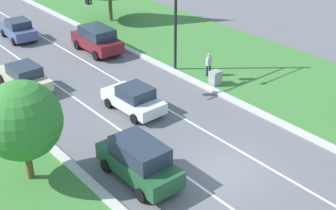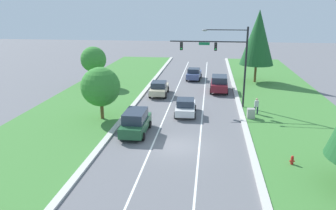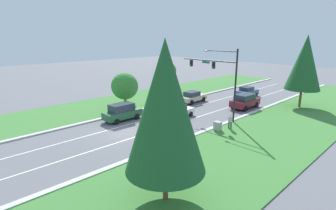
# 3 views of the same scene
# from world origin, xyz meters

# --- Properties ---
(ground_plane) EXTENTS (160.00, 160.00, 0.00)m
(ground_plane) POSITION_xyz_m (0.00, 0.00, 0.00)
(ground_plane) COLOR slate
(curb_strip_right) EXTENTS (0.50, 90.00, 0.15)m
(curb_strip_right) POSITION_xyz_m (5.65, 0.00, 0.07)
(curb_strip_right) COLOR beige
(curb_strip_right) RESTS_ON ground_plane
(curb_strip_left) EXTENTS (0.50, 90.00, 0.15)m
(curb_strip_left) POSITION_xyz_m (-5.65, 0.00, 0.07)
(curb_strip_left) COLOR beige
(curb_strip_left) RESTS_ON ground_plane
(grass_verge_right) EXTENTS (10.00, 90.00, 0.08)m
(grass_verge_right) POSITION_xyz_m (10.90, 0.00, 0.04)
(grass_verge_right) COLOR #427F38
(grass_verge_right) RESTS_ON ground_plane
(grass_verge_left) EXTENTS (10.00, 90.00, 0.08)m
(grass_verge_left) POSITION_xyz_m (-10.90, 0.00, 0.04)
(grass_verge_left) COLOR #427F38
(grass_verge_left) RESTS_ON ground_plane
(lane_stripe_inner_left) EXTENTS (0.14, 81.00, 0.01)m
(lane_stripe_inner_left) POSITION_xyz_m (-1.80, 0.00, 0.00)
(lane_stripe_inner_left) COLOR white
(lane_stripe_inner_left) RESTS_ON ground_plane
(lane_stripe_inner_right) EXTENTS (0.14, 81.00, 0.01)m
(lane_stripe_inner_right) POSITION_xyz_m (1.80, 0.00, 0.00)
(lane_stripe_inner_right) COLOR white
(lane_stripe_inner_right) RESTS_ON ground_plane
(traffic_signal_mast) EXTENTS (7.86, 0.41, 8.36)m
(traffic_signal_mast) POSITION_xyz_m (3.80, 10.90, 5.55)
(traffic_signal_mast) COLOR black
(traffic_signal_mast) RESTS_ON ground_plane
(white_sedan) EXTENTS (2.15, 4.21, 1.62)m
(white_sedan) POSITION_xyz_m (0.13, 7.78, 0.80)
(white_sedan) COLOR white
(white_sedan) RESTS_ON ground_plane
(forest_suv) EXTENTS (2.05, 4.60, 2.02)m
(forest_suv) POSITION_xyz_m (-3.60, 2.14, 1.02)
(forest_suv) COLOR #235633
(forest_suv) RESTS_ON ground_plane
(burgundy_suv) EXTENTS (2.30, 4.77, 2.00)m
(burgundy_suv) POSITION_xyz_m (3.60, 17.49, 1.04)
(burgundy_suv) COLOR maroon
(burgundy_suv) RESTS_ON ground_plane
(slate_blue_sedan) EXTENTS (2.22, 4.25, 1.68)m
(slate_blue_sedan) POSITION_xyz_m (0.09, 24.22, 0.84)
(slate_blue_sedan) COLOR #475684
(slate_blue_sedan) RESTS_ON ground_plane
(champagne_sedan) EXTENTS (2.17, 4.68, 1.69)m
(champagne_sedan) POSITION_xyz_m (-3.60, 14.81, 0.86)
(champagne_sedan) COLOR beige
(champagne_sedan) RESTS_ON ground_plane
(utility_cabinet) EXTENTS (0.70, 0.60, 1.01)m
(utility_cabinet) POSITION_xyz_m (6.40, 7.28, 0.50)
(utility_cabinet) COLOR #9E9E99
(utility_cabinet) RESTS_ON ground_plane
(pedestrian) EXTENTS (0.40, 0.22, 1.69)m
(pedestrian) POSITION_xyz_m (7.04, 8.60, 0.94)
(pedestrian) COLOR #232842
(pedestrian) RESTS_ON ground_plane
(fire_hydrant) EXTENTS (0.34, 0.20, 0.70)m
(fire_hydrant) POSITION_xyz_m (8.08, -2.14, 0.34)
(fire_hydrant) COLOR red
(fire_hydrant) RESTS_ON ground_plane
(conifer_near_right_tree) EXTENTS (4.62, 4.62, 9.94)m
(conifer_near_right_tree) POSITION_xyz_m (8.72, 23.42, 6.23)
(conifer_near_right_tree) COLOR brown
(conifer_near_right_tree) RESTS_ON ground_plane
(oak_near_left_tree) EXTENTS (3.35, 3.35, 5.29)m
(oak_near_left_tree) POSITION_xyz_m (-12.88, 18.34, 3.60)
(oak_near_left_tree) COLOR brown
(oak_near_left_tree) RESTS_ON ground_plane
(conifer_far_right_tree) EXTENTS (4.71, 4.71, 9.59)m
(conifer_far_right_tree) POSITION_xyz_m (11.40, -4.98, 5.82)
(conifer_far_right_tree) COLOR brown
(conifer_far_right_tree) RESTS_ON ground_plane
(oak_far_left_tree) EXTENTS (3.64, 3.64, 4.98)m
(oak_far_left_tree) POSITION_xyz_m (-7.56, 5.36, 3.16)
(oak_far_left_tree) COLOR brown
(oak_far_left_tree) RESTS_ON ground_plane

